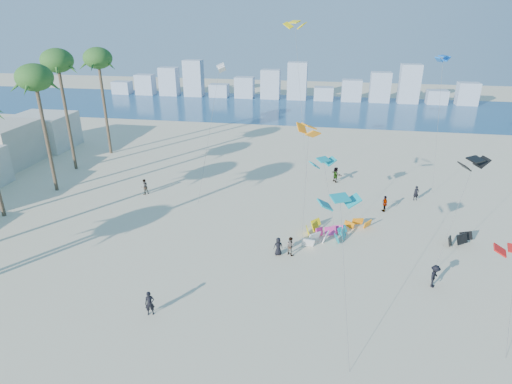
# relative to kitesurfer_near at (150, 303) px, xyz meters

# --- Properties ---
(ground) EXTENTS (220.00, 220.00, 0.00)m
(ground) POSITION_rel_kitesurfer_near_xyz_m (2.31, -4.16, -0.89)
(ground) COLOR beige
(ground) RESTS_ON ground
(ocean) EXTENTS (220.00, 220.00, 0.00)m
(ocean) POSITION_rel_kitesurfer_near_xyz_m (2.31, 67.84, -0.89)
(ocean) COLOR navy
(ocean) RESTS_ON ground
(kitesurfer_near) EXTENTS (0.76, 0.63, 1.79)m
(kitesurfer_near) POSITION_rel_kitesurfer_near_xyz_m (0.00, 0.00, 0.00)
(kitesurfer_near) COLOR black
(kitesurfer_near) RESTS_ON ground
(kitesurfer_mid) EXTENTS (1.02, 0.99, 1.66)m
(kitesurfer_mid) POSITION_rel_kitesurfer_near_xyz_m (8.70, 9.36, -0.06)
(kitesurfer_mid) COLOR gray
(kitesurfer_mid) RESTS_ON ground
(kitesurfers_far) EXTENTS (30.85, 21.86, 1.87)m
(kitesurfers_far) POSITION_rel_kitesurfer_near_xyz_m (11.30, 17.54, 0.00)
(kitesurfers_far) COLOR black
(kitesurfers_far) RESTS_ON ground
(grounded_kites) EXTENTS (16.02, 5.92, 0.95)m
(grounded_kites) POSITION_rel_kitesurfer_near_xyz_m (14.46, 13.27, -0.45)
(grounded_kites) COLOR yellow
(grounded_kites) RESTS_ON ground
(flying_kites) EXTENTS (33.75, 35.63, 18.55)m
(flying_kites) POSITION_rel_kitesurfer_near_xyz_m (14.95, 16.35, 9.40)
(flying_kites) COLOR #0C8F9A
(flying_kites) RESTS_ON ground
(distant_skyline) EXTENTS (85.00, 3.00, 8.40)m
(distant_skyline) POSITION_rel_kitesurfer_near_xyz_m (1.13, 77.84, 2.19)
(distant_skyline) COLOR #9EADBF
(distant_skyline) RESTS_ON ground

